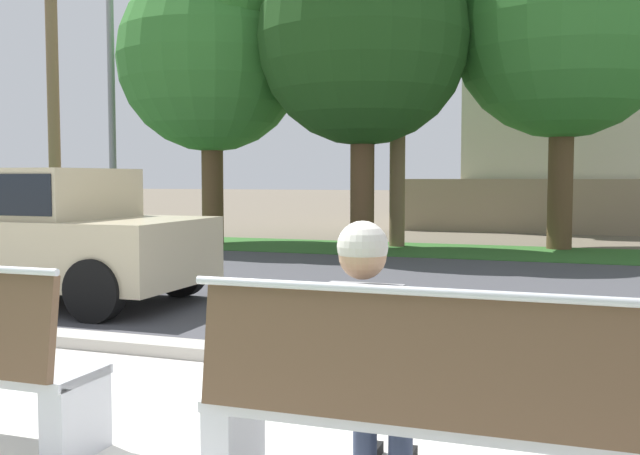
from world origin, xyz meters
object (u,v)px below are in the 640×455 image
(seated_person_grey, at_px, (368,347))
(shade_tree_far_left, at_px, (215,44))
(shade_tree_centre, at_px, (572,8))
(car_beige_near, at_px, (23,228))
(shade_tree_left, at_px, (368,22))
(streetlamp, at_px, (117,73))
(bench_right, at_px, (417,412))

(seated_person_grey, relative_size, shade_tree_far_left, 0.19)
(shade_tree_far_left, height_order, shade_tree_centre, shade_tree_centre)
(seated_person_grey, xyz_separation_m, shade_tree_centre, (0.71, 12.09, 4.06))
(seated_person_grey, height_order, shade_tree_far_left, shade_tree_far_left)
(car_beige_near, relative_size, shade_tree_far_left, 0.66)
(shade_tree_far_left, bearing_deg, shade_tree_centre, 9.78)
(car_beige_near, xyz_separation_m, shade_tree_left, (2.25, 6.84, 3.55))
(seated_person_grey, height_order, car_beige_near, car_beige_near)
(streetlamp, distance_m, shade_tree_left, 5.97)
(seated_person_grey, bearing_deg, shade_tree_left, 105.65)
(seated_person_grey, relative_size, streetlamp, 0.19)
(shade_tree_left, xyz_separation_m, shade_tree_centre, (3.67, 1.53, 0.33))
(seated_person_grey, distance_m, streetlamp, 14.41)
(shade_tree_far_left, bearing_deg, seated_person_grey, -59.47)
(bench_right, bearing_deg, shade_tree_left, 106.70)
(car_beige_near, distance_m, streetlamp, 8.58)
(shade_tree_far_left, bearing_deg, shade_tree_left, -5.10)
(streetlamp, bearing_deg, shade_tree_centre, 7.02)
(shade_tree_left, bearing_deg, streetlamp, 176.59)
(bench_right, bearing_deg, streetlamp, 129.53)
(seated_person_grey, xyz_separation_m, car_beige_near, (-5.21, 3.72, 0.18))
(streetlamp, relative_size, shade_tree_centre, 0.90)
(seated_person_grey, bearing_deg, bench_right, -33.29)
(bench_right, xyz_separation_m, shade_tree_centre, (0.45, 12.26, 4.27))
(shade_tree_left, distance_m, shade_tree_centre, 3.99)
(bench_right, height_order, shade_tree_left, shade_tree_left)
(car_beige_near, relative_size, streetlamp, 0.66)
(bench_right, relative_size, shade_tree_centre, 0.26)
(bench_right, relative_size, seated_person_grey, 1.52)
(bench_right, xyz_separation_m, streetlamp, (-9.15, 11.08, 3.31))
(seated_person_grey, height_order, shade_tree_centre, shade_tree_centre)
(shade_tree_far_left, relative_size, shade_tree_centre, 0.90)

